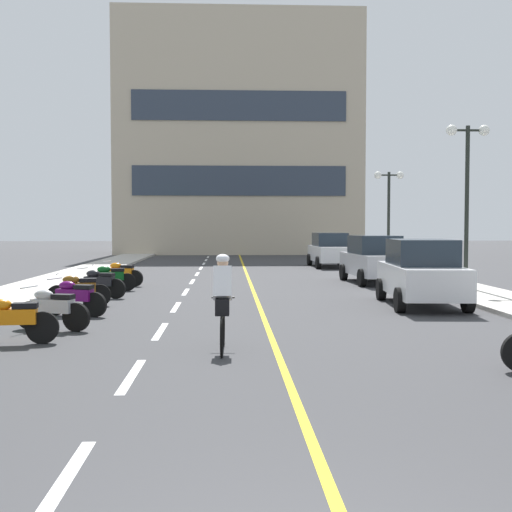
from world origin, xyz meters
TOP-DOWN VIEW (x-y plane):
  - ground_plane at (0.00, 21.00)m, footprint 140.00×140.00m
  - curb_left at (-7.20, 24.00)m, footprint 2.40×72.00m
  - curb_right at (7.20, 24.00)m, footprint 2.40×72.00m
  - lane_dash_0 at (-2.00, 2.00)m, footprint 0.14×2.20m
  - lane_dash_1 at (-2.00, 6.00)m, footprint 0.14×2.20m
  - lane_dash_2 at (-2.00, 10.00)m, footprint 0.14×2.20m
  - lane_dash_3 at (-2.00, 14.00)m, footprint 0.14×2.20m
  - lane_dash_4 at (-2.00, 18.00)m, footprint 0.14×2.20m
  - lane_dash_5 at (-2.00, 22.00)m, footprint 0.14×2.20m
  - lane_dash_6 at (-2.00, 26.00)m, footprint 0.14×2.20m
  - lane_dash_7 at (-2.00, 30.00)m, footprint 0.14×2.20m
  - lane_dash_8 at (-2.00, 34.00)m, footprint 0.14×2.20m
  - lane_dash_9 at (-2.00, 38.00)m, footprint 0.14×2.20m
  - lane_dash_10 at (-2.00, 42.00)m, footprint 0.14×2.20m
  - lane_dash_11 at (-2.00, 46.00)m, footprint 0.14×2.20m
  - centre_line_yellow at (0.25, 24.00)m, footprint 0.12×66.00m
  - office_building at (0.27, 48.95)m, footprint 18.94×8.03m
  - street_lamp_mid at (7.38, 17.93)m, footprint 1.46×0.36m
  - street_lamp_far at (7.30, 28.13)m, footprint 1.46×0.36m
  - parked_car_near at (4.67, 13.96)m, footprint 2.14×4.30m
  - parked_car_mid at (4.99, 21.06)m, footprint 2.12×4.29m
  - parked_car_far at (4.79, 30.64)m, footprint 2.03×4.25m
  - motorcycle_2 at (-4.59, 8.59)m, footprint 1.70×0.60m
  - motorcycle_3 at (-4.27, 10.18)m, footprint 1.65×0.76m
  - motorcycle_4 at (-4.31, 12.33)m, footprint 1.64×0.80m
  - motorcycle_5 at (-4.63, 14.16)m, footprint 1.69×0.60m
  - motorcycle_6 at (-4.49, 16.24)m, footprint 1.66×0.73m
  - motorcycle_7 at (-4.54, 18.27)m, footprint 1.70×0.60m
  - motorcycle_8 at (-4.48, 20.13)m, footprint 1.66×0.75m
  - cyclist_rider at (-0.69, 7.83)m, footprint 0.42×1.77m

SIDE VIEW (x-z plane):
  - ground_plane at x=0.00m, z-range 0.00..0.00m
  - lane_dash_0 at x=-2.00m, z-range 0.00..0.01m
  - lane_dash_1 at x=-2.00m, z-range 0.00..0.01m
  - lane_dash_2 at x=-2.00m, z-range 0.00..0.01m
  - lane_dash_3 at x=-2.00m, z-range 0.00..0.01m
  - lane_dash_4 at x=-2.00m, z-range 0.00..0.01m
  - lane_dash_5 at x=-2.00m, z-range 0.00..0.01m
  - lane_dash_6 at x=-2.00m, z-range 0.00..0.01m
  - lane_dash_7 at x=-2.00m, z-range 0.00..0.01m
  - lane_dash_8 at x=-2.00m, z-range 0.00..0.01m
  - lane_dash_9 at x=-2.00m, z-range 0.00..0.01m
  - lane_dash_10 at x=-2.00m, z-range 0.00..0.01m
  - lane_dash_11 at x=-2.00m, z-range 0.00..0.01m
  - centre_line_yellow at x=0.25m, z-range 0.00..0.01m
  - curb_left at x=-7.20m, z-range 0.00..0.12m
  - curb_right at x=7.20m, z-range 0.00..0.12m
  - motorcycle_2 at x=-4.59m, z-range 0.01..0.93m
  - motorcycle_3 at x=-4.27m, z-range 0.01..0.93m
  - motorcycle_4 at x=-4.31m, z-range 0.01..0.93m
  - motorcycle_5 at x=-4.63m, z-range 0.01..0.93m
  - motorcycle_6 at x=-4.49m, z-range 0.01..0.93m
  - motorcycle_7 at x=-4.54m, z-range 0.01..0.93m
  - motorcycle_8 at x=-4.48m, z-range 0.01..0.93m
  - cyclist_rider at x=-0.69m, z-range 0.03..1.74m
  - parked_car_near at x=4.67m, z-range 0.01..1.83m
  - parked_car_mid at x=4.99m, z-range 0.01..1.83m
  - parked_car_far at x=4.79m, z-range 0.01..1.83m
  - street_lamp_far at x=7.30m, z-range 1.25..5.99m
  - street_lamp_mid at x=7.38m, z-range 1.34..6.77m
  - office_building at x=0.27m, z-range 0.00..18.49m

